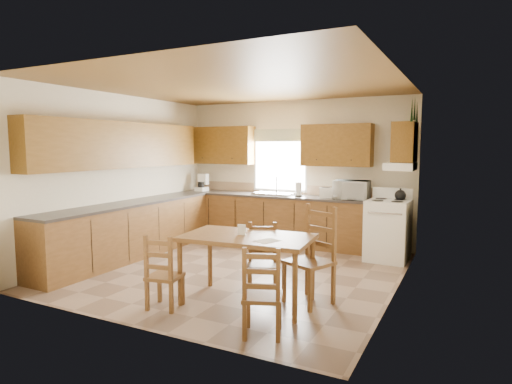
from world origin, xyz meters
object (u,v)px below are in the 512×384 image
at_px(dining_table, 247,269).
at_px(chair_far_right, 309,256).
at_px(stove, 388,231).
at_px(chair_near_right, 263,290).
at_px(microwave, 352,190).
at_px(chair_near_left, 165,271).
at_px(chair_far_left, 262,260).

distance_m(dining_table, chair_far_right, 0.74).
relative_size(stove, chair_near_right, 1.07).
height_order(microwave, chair_far_right, microwave).
distance_m(dining_table, chair_near_left, 0.95).
xyz_separation_m(stove, chair_far_left, (-1.09, -2.39, -0.04)).
xyz_separation_m(microwave, chair_far_right, (0.20, -2.71, -0.52)).
height_order(stove, chair_far_left, stove).
xyz_separation_m(chair_near_right, chair_far_right, (0.11, 1.01, 0.12)).
bearing_deg(dining_table, microwave, 76.36).
xyz_separation_m(chair_near_left, chair_far_right, (1.41, 0.87, 0.14)).
bearing_deg(chair_far_right, dining_table, -131.89).
height_order(dining_table, chair_far_left, chair_far_left).
relative_size(microwave, chair_near_right, 0.61).
height_order(microwave, chair_near_left, microwave).
xyz_separation_m(chair_near_left, chair_far_left, (0.80, 0.88, 0.01)).
distance_m(chair_far_left, chair_far_right, 0.62).
relative_size(microwave, chair_far_left, 0.62).
relative_size(chair_near_left, chair_near_right, 0.95).
bearing_deg(microwave, dining_table, -100.84).
xyz_separation_m(chair_far_left, chair_far_right, (0.61, -0.00, 0.13)).
bearing_deg(chair_far_left, stove, 40.52).
bearing_deg(chair_far_right, chair_near_left, -124.87).
bearing_deg(chair_far_left, chair_far_right, -25.28).
bearing_deg(microwave, chair_far_right, -88.08).
bearing_deg(chair_near_left, chair_near_right, 163.43).
height_order(chair_near_right, chair_far_left, chair_near_right).
relative_size(stove, chair_far_left, 1.09).
bearing_deg(chair_far_right, microwave, 117.66).
height_order(chair_near_left, chair_far_left, chair_far_left).
height_order(stove, chair_near_right, stove).
bearing_deg(chair_near_left, stove, -130.64).
distance_m(microwave, chair_far_right, 2.77).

